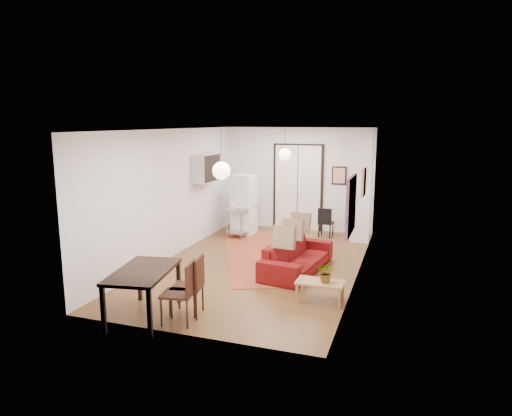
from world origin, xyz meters
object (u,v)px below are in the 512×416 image
(kitchen_counter, at_px, (243,218))
(dining_chair_far, at_px, (181,286))
(dining_chair_near, at_px, (190,279))
(sofa, at_px, (297,256))
(coffee_table, at_px, (320,284))
(dining_table, at_px, (143,275))
(black_side_chair, at_px, (327,219))
(fridge, at_px, (244,205))

(kitchen_counter, bearing_deg, dining_chair_far, -71.58)
(dining_chair_near, height_order, dining_chair_far, same)
(sofa, xyz_separation_m, kitchen_counter, (-2.14, 2.49, 0.17))
(dining_chair_far, bearing_deg, dining_chair_near, 169.94)
(dining_chair_near, bearing_deg, coffee_table, 110.43)
(coffee_table, height_order, dining_table, dining_table)
(dining_chair_far, relative_size, black_side_chair, 1.20)
(dining_table, height_order, black_side_chair, black_side_chair)
(sofa, bearing_deg, black_side_chair, 7.08)
(kitchen_counter, bearing_deg, dining_table, -77.93)
(dining_table, bearing_deg, fridge, 94.13)
(black_side_chair, bearing_deg, dining_table, 78.02)
(black_side_chair, bearing_deg, coffee_table, 103.41)
(sofa, height_order, black_side_chair, black_side_chair)
(fridge, height_order, black_side_chair, fridge)
(dining_table, bearing_deg, black_side_chair, 73.51)
(dining_table, xyz_separation_m, black_side_chair, (1.80, 6.08, -0.23))
(dining_table, relative_size, dining_chair_near, 1.58)
(kitchen_counter, bearing_deg, coffee_table, -45.67)
(dining_chair_far, bearing_deg, kitchen_counter, -179.64)
(coffee_table, xyz_separation_m, black_side_chair, (-0.71, 4.55, 0.16))
(coffee_table, bearing_deg, kitchen_counter, 126.33)
(sofa, xyz_separation_m, dining_table, (-1.75, -2.99, 0.38))
(sofa, distance_m, dining_table, 3.49)
(sofa, xyz_separation_m, fridge, (-2.16, 2.64, 0.50))
(kitchen_counter, xyz_separation_m, dining_chair_near, (0.99, -5.07, 0.07))
(dining_chair_far, bearing_deg, dining_table, -90.85)
(kitchen_counter, xyz_separation_m, fridge, (-0.02, 0.15, 0.33))
(fridge, bearing_deg, dining_chair_near, -74.04)
(kitchen_counter, relative_size, dining_table, 0.71)
(kitchen_counter, xyz_separation_m, dining_chair_far, (0.99, -5.38, 0.07))
(dining_table, bearing_deg, kitchen_counter, 94.07)
(dining_chair_far, height_order, black_side_chair, dining_chair_far)
(fridge, bearing_deg, coffee_table, -49.49)
(coffee_table, xyz_separation_m, dining_chair_far, (-1.91, -1.43, 0.25))
(dining_table, distance_m, dining_chair_near, 0.74)
(coffee_table, relative_size, dining_chair_near, 0.84)
(dining_table, relative_size, black_side_chair, 1.89)
(fridge, xyz_separation_m, black_side_chair, (2.21, 0.45, -0.35))
(kitchen_counter, bearing_deg, sofa, -41.31)
(fridge, bearing_deg, kitchen_counter, -78.63)
(coffee_table, distance_m, dining_chair_near, 2.23)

